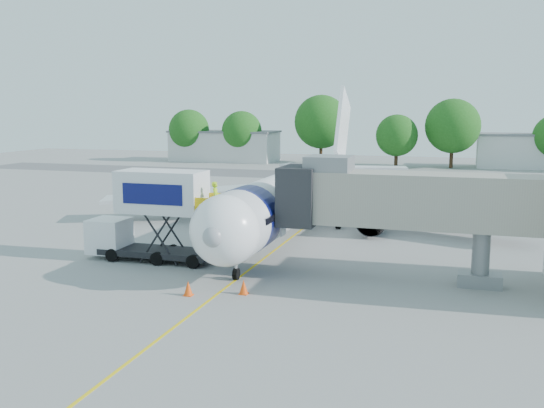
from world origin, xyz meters
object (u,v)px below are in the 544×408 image
(jet_bridge, at_px, (394,200))
(catering_hiloader, at_px, (153,216))
(ground_tug, at_px, (263,318))
(aircraft, at_px, (300,192))

(jet_bridge, xyz_separation_m, catering_hiloader, (-14.25, -0.00, -1.58))
(ground_tug, bearing_deg, catering_hiloader, 151.18)
(aircraft, height_order, jet_bridge, aircraft)
(aircraft, relative_size, ground_tug, 9.82)
(aircraft, distance_m, jet_bridge, 13.77)
(catering_hiloader, distance_m, ground_tug, 14.25)
(aircraft, bearing_deg, ground_tug, -79.52)
(jet_bridge, bearing_deg, aircraft, 125.70)
(aircraft, height_order, ground_tug, aircraft)
(catering_hiloader, relative_size, ground_tug, 2.22)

